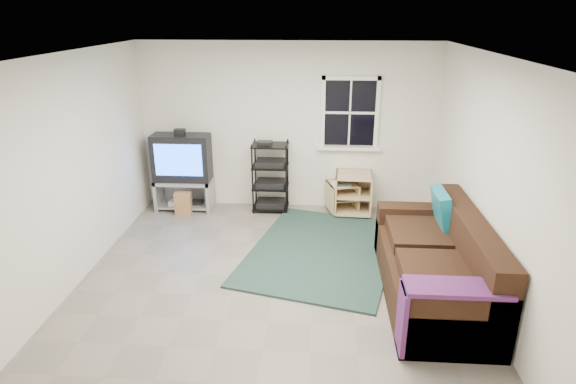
# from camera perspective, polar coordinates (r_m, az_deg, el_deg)

# --- Properties ---
(room) EXTENTS (4.60, 4.62, 4.60)m
(room) POSITION_cam_1_polar(r_m,az_deg,el_deg) (7.49, 7.32, 8.74)
(room) COLOR slate
(room) RESTS_ON ground
(tv_unit) EXTENTS (0.89, 0.45, 1.31)m
(tv_unit) POSITION_cam_1_polar(r_m,az_deg,el_deg) (7.76, -12.39, 3.07)
(tv_unit) COLOR #9A9AA1
(tv_unit) RESTS_ON ground
(av_rack) EXTENTS (0.56, 0.41, 1.12)m
(av_rack) POSITION_cam_1_polar(r_m,az_deg,el_deg) (7.60, -2.09, 1.31)
(av_rack) COLOR black
(av_rack) RESTS_ON ground
(side_table_left) EXTENTS (0.58, 0.58, 0.65)m
(side_table_left) POSITION_cam_1_polar(r_m,az_deg,el_deg) (7.60, 7.73, 0.04)
(side_table_left) COLOR tan
(side_table_left) RESTS_ON ground
(side_table_right) EXTENTS (0.54, 0.54, 0.51)m
(side_table_right) POSITION_cam_1_polar(r_m,az_deg,el_deg) (7.64, 6.36, -0.32)
(side_table_right) COLOR tan
(side_table_right) RESTS_ON ground
(sofa) EXTENTS (1.00, 2.26, 1.04)m
(sofa) POSITION_cam_1_polar(r_m,az_deg,el_deg) (5.60, 17.21, -8.51)
(sofa) COLOR black
(sofa) RESTS_ON ground
(shag_rug) EXTENTS (2.34, 2.83, 0.03)m
(shag_rug) POSITION_cam_1_polar(r_m,az_deg,el_deg) (6.46, 4.02, -6.98)
(shag_rug) COLOR black
(shag_rug) RESTS_ON ground
(paper_bag) EXTENTS (0.26, 0.18, 0.36)m
(paper_bag) POSITION_cam_1_polar(r_m,az_deg,el_deg) (7.71, -12.31, -1.32)
(paper_bag) COLOR #A17348
(paper_bag) RESTS_ON ground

